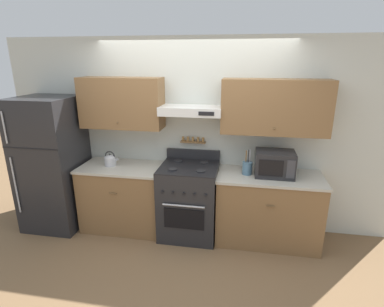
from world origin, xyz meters
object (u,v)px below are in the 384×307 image
stove_range (189,200)px  refrigerator (53,163)px  tea_kettle (110,160)px  microwave (275,164)px  utensil_crock (247,168)px

stove_range → refrigerator: bearing=-178.6°
refrigerator → tea_kettle: (0.82, 0.07, 0.08)m
refrigerator → tea_kettle: bearing=5.1°
tea_kettle → refrigerator: bearing=-174.9°
refrigerator → microwave: refrigerator is taller
utensil_crock → microwave: bearing=3.1°
refrigerator → tea_kettle: size_ratio=8.94×
stove_range → utensil_crock: bearing=2.0°
tea_kettle → microwave: size_ratio=0.43×
stove_range → microwave: bearing=2.4°
microwave → tea_kettle: bearing=-179.5°
stove_range → microwave: size_ratio=2.35×
refrigerator → utensil_crock: bearing=1.6°
refrigerator → microwave: size_ratio=3.88×
microwave → stove_range: bearing=-177.6°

